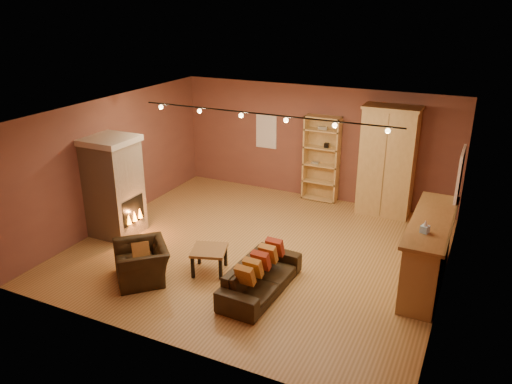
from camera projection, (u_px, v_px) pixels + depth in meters
The scene contains 16 objects.
floor at pixel (258, 249), 10.05m from camera, with size 7.00×7.00×0.00m, color olive.
ceiling at pixel (258, 112), 9.04m from camera, with size 7.00×7.00×0.00m, color brown.
back_wall at pixel (315, 143), 12.28m from camera, with size 7.00×0.02×2.80m, color brown.
left_wall at pixel (114, 160), 10.95m from camera, with size 0.02×6.50×2.80m, color brown.
right_wall at pixel (452, 216), 8.14m from camera, with size 0.02×6.50×2.80m, color brown.
fireplace at pixel (114, 187), 10.38m from camera, with size 1.01×0.98×2.12m.
back_window at pixel (266, 131), 12.73m from camera, with size 0.56×0.04×0.86m, color white.
bookcase at pixel (322, 158), 12.20m from camera, with size 0.87×0.34×2.12m.
armoire at pixel (387, 161), 11.30m from camera, with size 1.25×0.71×2.54m.
bar_counter at pixel (428, 251), 8.67m from camera, with size 0.68×2.57×1.23m.
tissue_box at pixel (425, 227), 7.93m from camera, with size 0.16×0.16×0.23m.
right_window at pixel (460, 176), 9.23m from camera, with size 0.05×0.90×1.00m, color white.
loveseat at pixel (261, 271), 8.48m from camera, with size 0.62×1.90×0.78m.
armchair at pixel (141, 257), 8.84m from camera, with size 1.18×1.18×0.88m.
coffee_table at pixel (209, 252), 9.10m from camera, with size 0.77×0.77×0.46m.
track_rail at pixel (263, 116), 9.25m from camera, with size 5.20×0.09×0.13m.
Camera 1 is at (3.82, -8.10, 4.71)m, focal length 35.00 mm.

